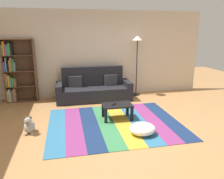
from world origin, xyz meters
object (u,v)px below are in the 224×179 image
Objects in this scene: dog at (29,126)px; standing_lamp at (137,46)px; couch at (94,89)px; tv_remote at (114,104)px; pouf at (142,129)px; bookshelf at (16,71)px; coffee_table at (117,107)px.

dog is 0.21× the size of standing_lamp.
couch is 2.61m from dog.
standing_lamp reaches higher than couch.
dog is 2.65× the size of tv_remote.
dog is (-2.28, 0.56, 0.03)m from pouf.
tv_remote is at bearing -38.32° from bookshelf.
pouf is 0.28× the size of standing_lamp.
tv_remote is at bearing 114.05° from pouf.
bookshelf is at bearing 178.56° from standing_lamp.
standing_lamp is at bearing 36.11° from dog.
pouf is at bearing -70.49° from coffee_table.
pouf is (0.66, -2.60, -0.21)m from couch.
tv_remote is (2.51, -1.99, -0.53)m from bookshelf.
couch reaches higher than pouf.
standing_lamp reaches higher than tv_remote.
tv_remote is at bearing 10.14° from dog.
bookshelf reaches higher than pouf.
standing_lamp reaches higher than bookshelf.
couch is 1.92m from standing_lamp.
couch is 5.69× the size of dog.
pouf is 1.37× the size of dog.
coffee_table is 1.29× the size of pouf.
couch is 2.69m from pouf.
pouf is at bearing -75.80° from couch.
standing_lamp reaches higher than coffee_table.
pouf is at bearing -13.80° from dog.
standing_lamp is at bearing 74.43° from pouf.
bookshelf is at bearing 142.63° from coffee_table.
coffee_table is 1.77× the size of dog.
dog reaches higher than pouf.
coffee_table is 1.99m from dog.
tv_remote is at bearing -121.87° from standing_lamp.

